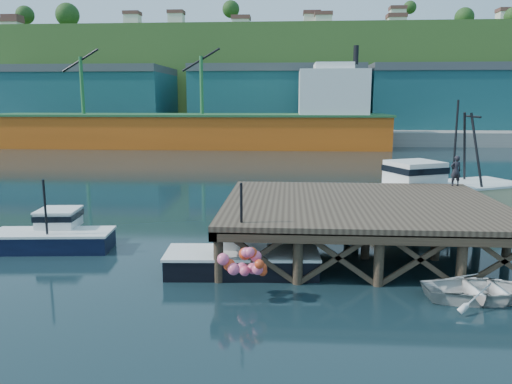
# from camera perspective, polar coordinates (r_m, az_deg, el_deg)

# --- Properties ---
(ground) EXTENTS (300.00, 300.00, 0.00)m
(ground) POSITION_cam_1_polar(r_m,az_deg,el_deg) (22.85, -2.10, -6.07)
(ground) COLOR black
(ground) RESTS_ON ground
(wharf) EXTENTS (12.00, 10.00, 2.62)m
(wharf) POSITION_cam_1_polar(r_m,az_deg,el_deg) (22.30, 12.01, -1.57)
(wharf) COLOR brown
(wharf) RESTS_ON ground
(far_quay) EXTENTS (160.00, 40.00, 2.00)m
(far_quay) POSITION_cam_1_polar(r_m,az_deg,el_deg) (91.99, 2.47, 6.98)
(far_quay) COLOR gray
(far_quay) RESTS_ON ground
(warehouse_left) EXTENTS (32.00, 16.00, 9.00)m
(warehouse_left) POSITION_cam_1_polar(r_m,az_deg,el_deg) (94.48, -19.66, 9.82)
(warehouse_left) COLOR #1B4D5A
(warehouse_left) RESTS_ON far_quay
(warehouse_mid) EXTENTS (28.00, 16.00, 9.00)m
(warehouse_mid) POSITION_cam_1_polar(r_m,az_deg,el_deg) (86.82, 2.41, 10.41)
(warehouse_mid) COLOR #1B4D5A
(warehouse_mid) RESTS_ON far_quay
(warehouse_right) EXTENTS (30.00, 16.00, 9.00)m
(warehouse_right) POSITION_cam_1_polar(r_m,az_deg,el_deg) (91.10, 21.92, 9.68)
(warehouse_right) COLOR #1B4D5A
(warehouse_right) RESTS_ON far_quay
(cargo_ship) EXTENTS (55.50, 10.00, 13.75)m
(cargo_ship) POSITION_cam_1_polar(r_m,az_deg,el_deg) (70.69, -4.92, 7.80)
(cargo_ship) COLOR #D85814
(cargo_ship) RESTS_ON ground
(hillside) EXTENTS (220.00, 50.00, 22.00)m
(hillside) POSITION_cam_1_polar(r_m,az_deg,el_deg) (121.90, 2.88, 12.51)
(hillside) COLOR #2D511E
(hillside) RESTS_ON ground
(boat_navy) EXTENTS (5.31, 3.01, 3.23)m
(boat_navy) POSITION_cam_1_polar(r_m,az_deg,el_deg) (23.89, -22.07, -4.50)
(boat_navy) COLOR black
(boat_navy) RESTS_ON ground
(boat_black) EXTENTS (5.90, 4.95, 3.58)m
(boat_black) POSITION_cam_1_polar(r_m,az_deg,el_deg) (19.31, -1.56, -7.15)
(boat_black) COLOR black
(boat_black) RESTS_ON ground
(trawler) EXTENTS (10.31, 7.22, 6.53)m
(trawler) POSITION_cam_1_polar(r_m,az_deg,el_deg) (30.97, 20.33, 0.20)
(trawler) COLOR beige
(trawler) RESTS_ON ground
(dinghy) EXTENTS (3.93, 2.95, 0.77)m
(dinghy) POSITION_cam_1_polar(r_m,az_deg,el_deg) (18.25, 24.36, -10.07)
(dinghy) COLOR silver
(dinghy) RESTS_ON ground
(dockworker) EXTENTS (0.63, 0.48, 1.57)m
(dockworker) POSITION_cam_1_polar(r_m,az_deg,el_deg) (27.79, 21.86, 2.27)
(dockworker) COLOR black
(dockworker) RESTS_ON wharf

